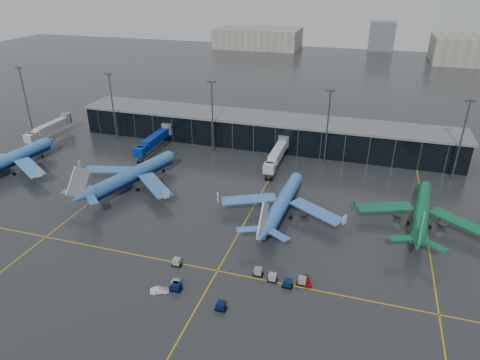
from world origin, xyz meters
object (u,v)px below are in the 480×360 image
(service_van_red, at_px, (307,281))
(airliner_klm_west, at_px, (8,152))
(airliner_klm_near, at_px, (284,193))
(baggage_carts, at_px, (234,281))
(service_van_white, at_px, (160,290))
(airliner_arkefly, at_px, (133,166))
(airliner_aer_lingus, at_px, (424,203))
(mobile_airstair, at_px, (261,233))

(service_van_red, bearing_deg, airliner_klm_west, 144.53)
(airliner_klm_west, height_order, airliner_klm_near, airliner_klm_west)
(baggage_carts, distance_m, service_van_white, 15.29)
(airliner_arkefly, distance_m, baggage_carts, 55.19)
(airliner_arkefly, relative_size, baggage_carts, 1.42)
(airliner_klm_west, xyz_separation_m, service_van_white, (73.01, -39.21, -6.01))
(airliner_klm_west, relative_size, service_van_white, 11.43)
(airliner_aer_lingus, xyz_separation_m, mobile_airstair, (-38.01, -18.24, -5.20))
(airliner_aer_lingus, bearing_deg, service_van_white, -132.68)
(baggage_carts, xyz_separation_m, mobile_airstair, (0.73, 19.27, 0.01))
(airliner_klm_near, height_order, baggage_carts, airliner_klm_near)
(airliner_klm_west, height_order, airliner_aer_lingus, airliner_klm_west)
(service_van_red, bearing_deg, baggage_carts, 178.20)
(airliner_aer_lingus, xyz_separation_m, baggage_carts, (-38.74, -37.51, -5.21))
(mobile_airstair, bearing_deg, service_van_red, -64.13)
(airliner_klm_near, xyz_separation_m, service_van_white, (-17.33, -38.49, -5.52))
(airliner_klm_west, bearing_deg, mobile_airstair, -3.11)
(airliner_aer_lingus, bearing_deg, airliner_klm_near, -163.36)
(mobile_airstair, relative_size, service_van_white, 0.99)
(airliner_klm_west, relative_size, airliner_klm_near, 1.08)
(airliner_klm_west, bearing_deg, airliner_klm_near, 4.90)
(airliner_klm_near, height_order, mobile_airstair, airliner_klm_near)
(airliner_klm_near, relative_size, baggage_carts, 1.33)
(service_van_red, bearing_deg, airliner_arkefly, 132.27)
(mobile_airstair, bearing_deg, airliner_aer_lingus, 7.57)
(airliner_klm_west, xyz_separation_m, airliner_aer_lingus, (125.38, 5.23, -0.66))
(airliner_klm_west, relative_size, service_van_red, 11.93)
(airliner_klm_west, bearing_deg, airliner_aer_lingus, 7.75)
(service_van_white, bearing_deg, airliner_arkefly, 9.69)
(airliner_klm_near, bearing_deg, mobile_airstair, -100.31)
(baggage_carts, bearing_deg, airliner_aer_lingus, 44.07)
(baggage_carts, distance_m, service_van_red, 15.38)
(airliner_klm_west, relative_size, airliner_arkefly, 1.01)
(baggage_carts, relative_size, mobile_airstair, 8.04)
(baggage_carts, distance_m, mobile_airstair, 19.28)
(airliner_arkefly, bearing_deg, airliner_klm_west, -160.90)
(airliner_klm_near, distance_m, baggage_carts, 32.23)
(airliner_arkefly, relative_size, airliner_aer_lingus, 1.10)
(airliner_klm_west, relative_size, baggage_carts, 1.44)
(airliner_klm_near, distance_m, airliner_aer_lingus, 35.54)
(airliner_arkefly, bearing_deg, service_van_white, -38.90)
(baggage_carts, xyz_separation_m, service_van_red, (14.58, 4.89, -0.14))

